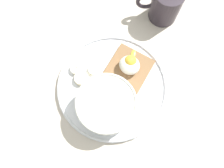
% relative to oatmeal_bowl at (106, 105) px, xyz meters
% --- Properties ---
extents(ground_plane, '(1.20, 1.20, 0.02)m').
position_rel_oatmeal_bowl_xyz_m(ground_plane, '(0.02, -0.05, -0.05)').
color(ground_plane, beige).
rests_on(ground_plane, ground).
extents(plate, '(0.27, 0.27, 0.02)m').
position_rel_oatmeal_bowl_xyz_m(plate, '(0.02, -0.05, -0.04)').
color(plate, white).
rests_on(plate, ground_plane).
extents(oatmeal_bowl, '(0.13, 0.13, 0.07)m').
position_rel_oatmeal_bowl_xyz_m(oatmeal_bowl, '(0.00, 0.00, 0.00)').
color(oatmeal_bowl, white).
rests_on(oatmeal_bowl, plate).
extents(toast_slice, '(0.11, 0.11, 0.01)m').
position_rel_oatmeal_bowl_xyz_m(toast_slice, '(0.01, -0.11, -0.03)').
color(toast_slice, olive).
rests_on(toast_slice, plate).
extents(poached_egg, '(0.05, 0.07, 0.04)m').
position_rel_oatmeal_bowl_xyz_m(poached_egg, '(0.01, -0.11, -0.00)').
color(poached_egg, white).
rests_on(poached_egg, toast_slice).
extents(banana_slice_front, '(0.04, 0.04, 0.01)m').
position_rel_oatmeal_bowl_xyz_m(banana_slice_front, '(0.08, -0.06, -0.03)').
color(banana_slice_front, '#FAEEBB').
rests_on(banana_slice_front, plate).
extents(banana_slice_left, '(0.04, 0.04, 0.02)m').
position_rel_oatmeal_bowl_xyz_m(banana_slice_left, '(0.09, -0.02, -0.03)').
color(banana_slice_left, beige).
rests_on(banana_slice_left, plate).
extents(banana_slice_back, '(0.05, 0.05, 0.02)m').
position_rel_oatmeal_bowl_xyz_m(banana_slice_back, '(0.12, -0.04, -0.03)').
color(banana_slice_back, '#F5E1BC').
rests_on(banana_slice_back, plate).
extents(coffee_mug, '(0.11, 0.08, 0.09)m').
position_rel_oatmeal_bowl_xyz_m(coffee_mug, '(0.03, -0.30, 0.00)').
color(coffee_mug, '#2E262F').
rests_on(coffee_mug, ground_plane).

